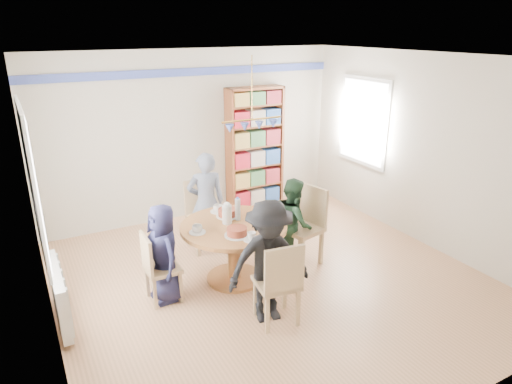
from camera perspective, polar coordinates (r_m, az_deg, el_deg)
ground at (r=5.87m, az=1.90°, el=-10.88°), size 5.00×5.00×0.00m
room_shell at (r=5.85m, az=-4.46°, el=6.48°), size 5.00×5.00×5.00m
radiator at (r=5.34m, az=-23.39°, el=-11.70°), size 0.12×1.00×0.60m
dining_table at (r=5.62m, az=-2.79°, el=-5.91°), size 1.30×1.30×0.75m
chair_left at (r=5.34m, az=-12.36°, el=-8.93°), size 0.38×0.38×0.85m
chair_right at (r=6.08m, az=6.33°, el=-3.72°), size 0.56×0.56×1.05m
chair_far at (r=6.51m, az=-6.72°, el=-2.41°), size 0.44×0.44×0.99m
chair_near at (r=4.81m, az=2.98°, el=-11.01°), size 0.48×0.48×0.97m
person_left at (r=5.32m, az=-11.47°, el=-7.51°), size 0.44×0.61×1.17m
person_right at (r=5.97m, az=4.70°, el=-3.84°), size 0.63×0.70×1.20m
person_far at (r=6.36m, az=-6.25°, el=-1.29°), size 0.58×0.45×1.43m
person_near at (r=4.83m, az=1.59°, el=-8.75°), size 0.96×0.65×1.37m
bookshelf at (r=7.84m, az=-0.15°, el=5.33°), size 0.99×0.30×2.08m
tableware at (r=5.52m, az=-3.18°, el=-3.45°), size 1.13×1.13×0.30m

